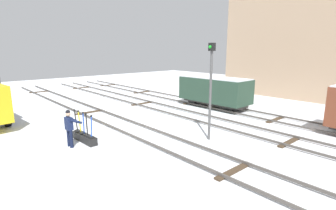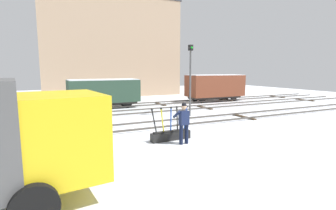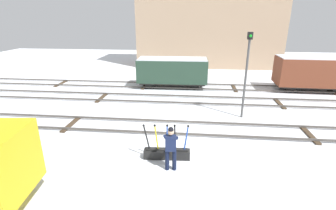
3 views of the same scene
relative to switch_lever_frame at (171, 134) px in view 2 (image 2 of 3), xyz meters
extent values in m
plane|color=silver|center=(0.60, 2.68, -0.25)|extent=(60.00, 60.00, 0.00)
cube|color=#4C4742|center=(0.60, 1.96, -0.12)|extent=(44.00, 0.07, 0.10)
cube|color=#4C4742|center=(0.60, 3.40, -0.12)|extent=(44.00, 0.07, 0.10)
cube|color=#423323|center=(-5.26, 2.68, -0.21)|extent=(0.24, 1.94, 0.08)
cube|color=#423323|center=(6.47, 2.68, -0.21)|extent=(0.24, 1.94, 0.08)
cube|color=#4C4742|center=(0.60, 6.39, -0.12)|extent=(44.00, 0.07, 0.10)
cube|color=#4C4742|center=(0.60, 7.83, -0.12)|extent=(44.00, 0.07, 0.10)
cube|color=#423323|center=(-5.26, 7.11, -0.21)|extent=(0.24, 1.94, 0.08)
cube|color=#423323|center=(6.47, 7.11, -0.21)|extent=(0.24, 1.94, 0.08)
cube|color=#423323|center=(18.20, 7.11, -0.21)|extent=(0.24, 1.94, 0.08)
cube|color=#4C4742|center=(0.60, 9.73, -0.12)|extent=(44.00, 0.07, 0.10)
cube|color=#4C4742|center=(0.60, 11.17, -0.12)|extent=(44.00, 0.07, 0.10)
cube|color=#423323|center=(-2.92, 10.45, -0.21)|extent=(0.24, 1.94, 0.08)
cube|color=#423323|center=(4.12, 10.45, -0.21)|extent=(0.24, 1.94, 0.08)
cube|color=#423323|center=(11.16, 10.45, -0.21)|extent=(0.24, 1.94, 0.08)
cube|color=#423323|center=(18.20, 10.45, -0.21)|extent=(0.24, 1.94, 0.08)
cube|color=black|center=(0.00, 0.00, -0.07)|extent=(1.82, 0.46, 0.36)
cube|color=black|center=(0.00, 0.00, 0.14)|extent=(1.63, 0.29, 0.06)
cylinder|color=black|center=(-0.78, -0.04, 0.62)|extent=(0.26, 0.07, 1.04)
sphere|color=black|center=(-0.88, -0.05, 1.14)|extent=(0.09, 0.09, 0.09)
cylinder|color=yellow|center=(-0.40, -0.02, 0.63)|extent=(0.18, 0.07, 1.05)
sphere|color=black|center=(-0.46, -0.03, 1.15)|extent=(0.09, 0.09, 0.09)
cylinder|color=#1E47B7|center=(0.01, 0.00, 0.63)|extent=(0.07, 0.06, 1.05)
sphere|color=black|center=(0.02, 0.00, 1.16)|extent=(0.09, 0.09, 0.09)
cylinder|color=black|center=(0.32, 0.02, 0.63)|extent=(0.10, 0.06, 1.05)
sphere|color=black|center=(0.30, 0.02, 1.16)|extent=(0.09, 0.09, 0.09)
cylinder|color=#1E47B7|center=(0.74, 0.04, 0.63)|extent=(0.19, 0.07, 1.05)
sphere|color=black|center=(0.81, 0.05, 1.15)|extent=(0.09, 0.09, 0.09)
cylinder|color=#111831|center=(0.09, -0.76, 0.15)|extent=(0.15, 0.15, 0.80)
cylinder|color=#111831|center=(0.35, -0.75, 0.15)|extent=(0.15, 0.15, 0.80)
cube|color=#192347|center=(0.22, -0.75, 0.83)|extent=(0.39, 0.26, 0.57)
sphere|color=tan|center=(0.22, -0.75, 1.26)|extent=(0.22, 0.22, 0.22)
sphere|color=black|center=(0.22, -0.75, 1.35)|extent=(0.19, 0.19, 0.19)
cylinder|color=#192347|center=(0.00, -0.54, 0.95)|extent=(0.14, 0.51, 0.39)
cylinder|color=#192347|center=(0.42, -0.50, 0.91)|extent=(0.14, 0.54, 0.32)
cube|color=gold|center=(-4.51, -3.28, 1.25)|extent=(2.11, 2.28, 1.90)
cube|color=black|center=(-3.61, -3.19, 1.58)|extent=(0.22, 1.78, 0.76)
cylinder|color=black|center=(-5.01, -4.46, 0.20)|extent=(0.92, 0.34, 0.90)
cylinder|color=black|center=(-5.24, -2.23, 0.20)|extent=(0.92, 0.34, 0.90)
cylinder|color=#4C4C4C|center=(3.67, 4.65, 1.85)|extent=(0.12, 0.12, 4.20)
cube|color=black|center=(3.67, 4.65, 4.13)|extent=(0.24, 0.24, 0.36)
sphere|color=green|center=(3.67, 4.52, 4.13)|extent=(0.14, 0.14, 0.14)
cube|color=tan|center=(2.39, 20.54, 5.21)|extent=(15.21, 5.29, 10.93)
cube|color=#2D2B28|center=(-0.70, 10.45, 0.15)|extent=(5.07, 1.37, 0.20)
cube|color=#284233|center=(-0.70, 10.45, 1.10)|extent=(5.35, 2.22, 1.71)
cube|color=silver|center=(-0.70, 10.45, 1.99)|extent=(5.24, 2.14, 0.06)
cylinder|color=black|center=(-2.41, 9.83, 0.10)|extent=(0.70, 0.11, 0.70)
cylinder|color=black|center=(-2.44, 11.00, 0.10)|extent=(0.70, 0.11, 0.70)
cylinder|color=black|center=(1.04, 9.90, 0.10)|extent=(0.70, 0.11, 0.70)
cylinder|color=black|center=(1.01, 11.07, 0.10)|extent=(0.70, 0.11, 0.70)
cube|color=#2D2B28|center=(9.82, 10.45, 0.15)|extent=(5.21, 1.46, 0.20)
cube|color=brown|center=(9.82, 10.45, 1.23)|extent=(5.51, 2.36, 1.98)
cube|color=silver|center=(9.82, 10.45, 2.25)|extent=(5.40, 2.27, 0.06)
cylinder|color=black|center=(8.03, 9.88, 0.10)|extent=(0.70, 0.12, 0.70)
cylinder|color=black|center=(8.06, 11.11, 0.10)|extent=(0.70, 0.12, 0.70)
cylinder|color=black|center=(11.57, 9.79, 0.10)|extent=(0.70, 0.12, 0.70)
cylinder|color=black|center=(11.60, 11.02, 0.10)|extent=(0.70, 0.12, 0.70)
ellipsoid|color=#333338|center=(6.03, 21.84, 11.03)|extent=(0.18, 0.28, 0.11)
sphere|color=#333338|center=(6.00, 21.74, 11.07)|extent=(0.07, 0.07, 0.07)
camera|label=1|loc=(11.30, -4.68, 4.00)|focal=27.61mm
camera|label=2|loc=(-4.66, -9.53, 2.74)|focal=27.16mm
camera|label=3|loc=(0.94, -8.52, 5.04)|focal=26.62mm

